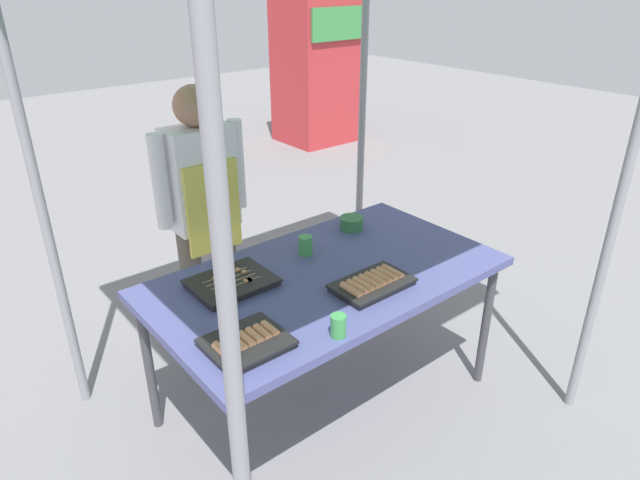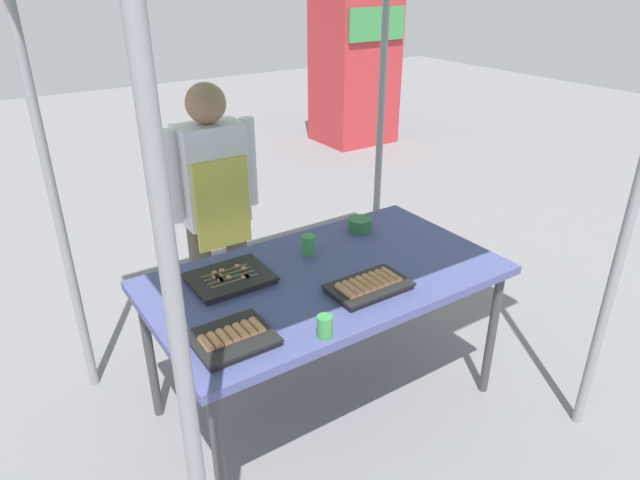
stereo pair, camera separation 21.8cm
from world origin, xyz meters
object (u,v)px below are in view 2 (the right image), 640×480
at_px(condiment_bowl, 360,224).
at_px(drink_cup_by_wok, 309,245).
at_px(tray_grilled_sausages, 369,286).
at_px(vendor_woman, 215,200).
at_px(stall_table, 326,284).
at_px(neighbor_stall_right, 354,68).
at_px(tray_meat_skewers, 230,278).
at_px(drink_cup_near_edge, 325,327).
at_px(tray_pork_links, 233,338).

relative_size(condiment_bowl, drink_cup_by_wok, 1.32).
xyz_separation_m(tray_grilled_sausages, condiment_bowl, (0.35, 0.52, 0.01)).
bearing_deg(condiment_bowl, drink_cup_by_wok, -167.85).
xyz_separation_m(drink_cup_by_wok, vendor_woman, (-0.22, 0.59, 0.08)).
distance_m(stall_table, neighbor_stall_right, 4.87).
bearing_deg(stall_table, drink_cup_by_wok, 78.99).
bearing_deg(tray_meat_skewers, drink_cup_by_wok, 4.60).
relative_size(drink_cup_near_edge, neighbor_stall_right, 0.05).
bearing_deg(stall_table, tray_grilled_sausages, -72.83).
bearing_deg(neighbor_stall_right, vendor_woman, -136.74).
bearing_deg(drink_cup_by_wok, stall_table, -101.01).
height_order(tray_grilled_sausages, neighbor_stall_right, neighbor_stall_right).
xyz_separation_m(tray_pork_links, drink_cup_near_edge, (0.31, -0.16, 0.02)).
relative_size(tray_meat_skewers, drink_cup_near_edge, 3.89).
xyz_separation_m(drink_cup_near_edge, vendor_woman, (0.10, 1.20, 0.09)).
height_order(tray_pork_links, vendor_woman, vendor_woman).
distance_m(tray_grilled_sausages, tray_meat_skewers, 0.61).
bearing_deg(tray_pork_links, tray_grilled_sausages, 1.31).
xyz_separation_m(condiment_bowl, neighbor_stall_right, (2.61, 3.52, 0.12)).
bearing_deg(drink_cup_near_edge, drink_cup_by_wok, 62.43).
xyz_separation_m(tray_pork_links, vendor_woman, (0.40, 1.04, 0.11)).
xyz_separation_m(stall_table, tray_pork_links, (-0.58, -0.24, 0.07)).
height_order(tray_pork_links, drink_cup_by_wok, drink_cup_by_wok).
relative_size(tray_grilled_sausages, condiment_bowl, 2.81).
distance_m(tray_meat_skewers, neighbor_stall_right, 4.99).
bearing_deg(tray_grilled_sausages, condiment_bowl, 56.21).
distance_m(stall_table, tray_grilled_sausages, 0.25).
relative_size(tray_grilled_sausages, drink_cup_near_edge, 3.89).
relative_size(stall_table, tray_grilled_sausages, 4.56).
bearing_deg(drink_cup_by_wok, condiment_bowl, 12.15).
bearing_deg(tray_pork_links, vendor_woman, 68.80).
height_order(drink_cup_by_wok, neighbor_stall_right, neighbor_stall_right).
distance_m(condiment_bowl, vendor_woman, 0.79).
xyz_separation_m(tray_meat_skewers, drink_cup_by_wok, (0.44, 0.04, 0.03)).
xyz_separation_m(tray_meat_skewers, tray_pork_links, (-0.19, -0.42, 0.00)).
relative_size(tray_grilled_sausages, neighbor_stall_right, 0.20).
bearing_deg(drink_cup_near_edge, vendor_woman, 85.34).
distance_m(tray_grilled_sausages, tray_pork_links, 0.65).
height_order(stall_table, drink_cup_near_edge, drink_cup_near_edge).
distance_m(tray_meat_skewers, drink_cup_by_wok, 0.44).
distance_m(tray_meat_skewers, condiment_bowl, 0.82).
bearing_deg(tray_grilled_sausages, stall_table, 107.17).
distance_m(tray_pork_links, vendor_woman, 1.12).
xyz_separation_m(tray_grilled_sausages, vendor_woman, (-0.25, 1.03, 0.11)).
bearing_deg(tray_meat_skewers, stall_table, -24.05).
height_order(stall_table, tray_pork_links, tray_pork_links).
bearing_deg(neighbor_stall_right, tray_pork_links, -131.64).
height_order(tray_meat_skewers, drink_cup_near_edge, drink_cup_near_edge).
height_order(tray_meat_skewers, drink_cup_by_wok, drink_cup_by_wok).
distance_m(drink_cup_near_edge, vendor_woman, 1.21).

